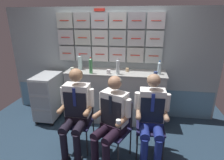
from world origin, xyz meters
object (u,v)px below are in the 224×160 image
at_px(crew_member_center, 111,118).
at_px(folding_chair_right, 150,119).
at_px(service_trolley, 49,96).
at_px(water_bottle_blue_cap, 91,66).
at_px(folding_chair_center, 117,123).
at_px(folding_chair_left, 80,114).
at_px(crew_member_left, 76,108).
at_px(crew_member_right, 152,115).
at_px(coffee_cup_white, 109,72).

relative_size(crew_member_center, folding_chair_right, 1.48).
relative_size(service_trolley, water_bottle_blue_cap, 3.12).
distance_m(service_trolley, folding_chair_center, 1.68).
distance_m(service_trolley, water_bottle_blue_cap, 1.10).
xyz_separation_m(service_trolley, folding_chair_right, (1.95, -0.63, 0.03)).
bearing_deg(folding_chair_left, crew_member_left, -91.04).
distance_m(crew_member_center, water_bottle_blue_cap, 1.18).
relative_size(folding_chair_left, crew_member_right, 0.68).
xyz_separation_m(crew_member_center, coffee_cup_white, (-0.21, 0.97, 0.35)).
xyz_separation_m(folding_chair_center, coffee_cup_white, (-0.27, 0.82, 0.52)).
bearing_deg(water_bottle_blue_cap, coffee_cup_white, 2.66).
bearing_deg(water_bottle_blue_cap, folding_chair_center, -53.80).
xyz_separation_m(crew_member_left, crew_member_center, (0.54, -0.13, -0.03)).
relative_size(folding_chair_left, crew_member_center, 0.68).
distance_m(service_trolley, crew_member_right, 2.12).
height_order(crew_member_left, water_bottle_blue_cap, water_bottle_blue_cap).
relative_size(water_bottle_blue_cap, coffee_cup_white, 3.86).
bearing_deg(service_trolley, folding_chair_left, -37.06).
height_order(folding_chair_left, crew_member_left, crew_member_left).
height_order(folding_chair_left, water_bottle_blue_cap, water_bottle_blue_cap).
xyz_separation_m(crew_member_center, folding_chair_right, (0.53, 0.32, -0.16)).
bearing_deg(folding_chair_center, coffee_cup_white, 108.23).
distance_m(folding_chair_right, coffee_cup_white, 1.12).
xyz_separation_m(folding_chair_left, water_bottle_blue_cap, (0.01, 0.67, 0.62)).
distance_m(folding_chair_left, crew_member_left, 0.25).
bearing_deg(folding_chair_right, folding_chair_left, -178.47).
bearing_deg(crew_member_right, service_trolley, 157.84).
distance_m(crew_member_right, coffee_cup_white, 1.16).
xyz_separation_m(folding_chair_center, crew_member_center, (-0.06, -0.15, 0.16)).
xyz_separation_m(folding_chair_center, crew_member_right, (0.47, 0.01, 0.16)).
bearing_deg(service_trolley, water_bottle_blue_cap, 0.34).
relative_size(crew_member_left, water_bottle_blue_cap, 4.36).
relative_size(folding_chair_center, crew_member_center, 0.68).
bearing_deg(crew_member_right, crew_member_left, -178.62).
height_order(folding_chair_center, water_bottle_blue_cap, water_bottle_blue_cap).
distance_m(folding_chair_left, coffee_cup_white, 0.92).
height_order(crew_member_left, folding_chair_center, crew_member_left).
xyz_separation_m(folding_chair_right, crew_member_right, (0.00, -0.16, 0.16)).
height_order(folding_chair_right, coffee_cup_white, coffee_cup_white).
xyz_separation_m(folding_chair_left, crew_member_center, (0.54, -0.29, 0.16)).
bearing_deg(folding_chair_right, coffee_cup_white, 138.60).
relative_size(folding_chair_center, crew_member_right, 0.68).
bearing_deg(crew_member_left, folding_chair_right, 9.89).
distance_m(crew_member_left, crew_member_right, 1.08).
relative_size(service_trolley, crew_member_center, 0.74).
height_order(service_trolley, crew_member_center, crew_member_center).
bearing_deg(water_bottle_blue_cap, folding_chair_left, -90.76).
xyz_separation_m(water_bottle_blue_cap, coffee_cup_white, (0.32, 0.01, -0.10)).
xyz_separation_m(folding_chair_left, folding_chair_center, (0.60, -0.14, 0.00)).
relative_size(folding_chair_center, coffee_cup_white, 11.09).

